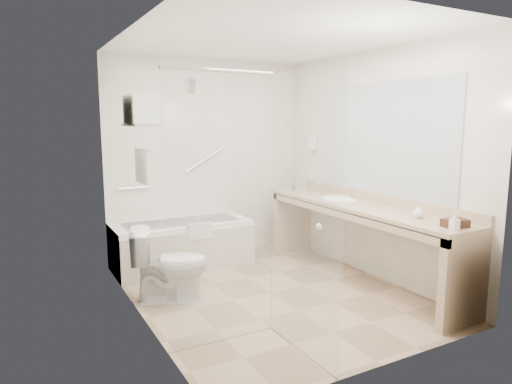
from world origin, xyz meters
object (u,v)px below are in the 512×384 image
vanity_counter (359,224)px  water_bottle_left (293,186)px  bathtub (182,244)px  amenity_basket (455,223)px  toilet (170,265)px

vanity_counter → water_bottle_left: size_ratio=15.48×
bathtub → amenity_basket: 3.06m
bathtub → toilet: bearing=-115.7°
bathtub → toilet: (-0.45, -0.94, 0.08)m
vanity_counter → amenity_basket: size_ratio=13.36×
vanity_counter → toilet: 2.05m
bathtub → toilet: toilet is taller
vanity_counter → amenity_basket: 1.21m
vanity_counter → amenity_basket: bearing=-90.1°
bathtub → vanity_counter: size_ratio=0.59×
toilet → amenity_basket: (1.97, -1.64, 0.53)m
vanity_counter → water_bottle_left: (-0.15, 1.08, 0.29)m
vanity_counter → water_bottle_left: bearing=98.0°
bathtub → vanity_counter: 2.09m
bathtub → water_bottle_left: size_ratio=9.18×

